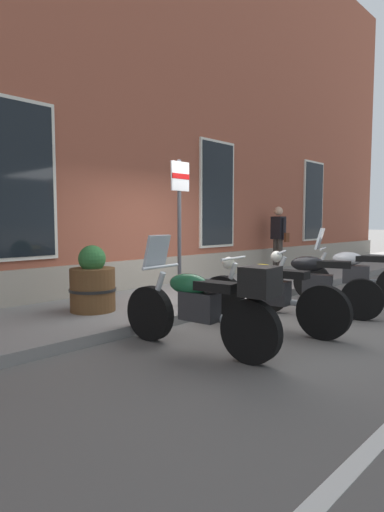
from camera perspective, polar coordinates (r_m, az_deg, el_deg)
ground_plane at (r=6.86m, az=5.45°, el=-7.54°), size 140.00×140.00×0.00m
sidewalk at (r=7.62m, az=-1.59°, el=-5.76°), size 29.82×2.37×0.14m
brick_pub_facade at (r=11.04m, az=-16.89°, el=21.36°), size 23.82×5.42×9.32m
motorcycle_green_touring at (r=4.64m, az=1.61°, el=-6.64°), size 0.66×2.07×1.30m
motorcycle_yellow_naked at (r=5.69m, az=10.34°, el=-5.17°), size 0.62×2.16×0.96m
motorcycle_black_naked at (r=6.69m, az=16.19°, el=-3.78°), size 0.89×1.89×0.99m
motorcycle_silver_touring at (r=7.99m, az=21.92°, el=-2.06°), size 0.96×2.01×1.34m
pedestrian_dark_jacket at (r=11.46m, az=11.70°, el=2.87°), size 0.31×0.65×1.71m
parking_sign at (r=6.42m, az=-1.69°, el=6.04°), size 0.36×0.07×2.25m
barrel_planter at (r=6.33m, az=-13.43°, el=-3.75°), size 0.69×0.69×0.97m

